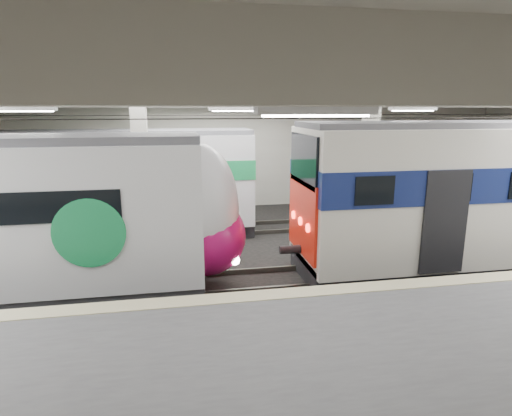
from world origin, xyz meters
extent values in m
cube|color=black|center=(0.00, 0.00, -0.05)|extent=(36.00, 24.00, 0.10)
cube|color=silver|center=(0.00, 0.00, 5.55)|extent=(36.00, 24.00, 0.20)
cube|color=beige|center=(0.00, 10.00, 2.75)|extent=(30.00, 0.10, 5.50)
cube|color=beige|center=(0.00, -3.25, 1.11)|extent=(30.00, 0.50, 0.02)
cube|color=beige|center=(-3.00, 3.00, 2.75)|extent=(0.50, 0.50, 5.50)
cube|color=beige|center=(5.00, 3.00, 2.75)|extent=(0.50, 0.50, 5.50)
cube|color=beige|center=(0.00, 0.00, 5.25)|extent=(30.00, 18.00, 0.50)
cube|color=#59544C|center=(0.00, 0.00, 0.08)|extent=(30.00, 1.52, 0.16)
cube|color=#59544C|center=(0.00, 5.50, 0.08)|extent=(30.00, 1.52, 0.16)
cylinder|color=black|center=(0.00, 0.00, 4.70)|extent=(30.00, 0.03, 0.03)
cylinder|color=black|center=(0.00, 5.50, 4.70)|extent=(30.00, 0.03, 0.03)
cube|color=white|center=(0.00, -2.00, 4.92)|extent=(26.00, 8.40, 0.12)
ellipsoid|color=silver|center=(-1.26, 0.00, 2.31)|extent=(2.13, 2.64, 3.55)
ellipsoid|color=#A60D52|center=(-1.14, 0.00, 1.51)|extent=(2.26, 2.69, 2.17)
cylinder|color=#1A934F|center=(-3.91, -1.38, 2.13)|extent=(1.67, 0.06, 1.67)
cube|color=red|center=(1.66, 0.00, 1.92)|extent=(0.08, 2.57, 2.16)
cube|color=black|center=(1.66, 0.00, 3.57)|extent=(0.08, 2.42, 1.42)
cube|color=black|center=(8.60, 0.00, 0.35)|extent=(13.81, 2.12, 0.70)
cube|color=silver|center=(-5.40, 5.50, 2.25)|extent=(12.89, 2.67, 3.49)
cube|color=#1A934F|center=(-5.40, 5.50, 2.71)|extent=(12.93, 2.73, 0.74)
cube|color=#4C4C51|center=(-5.40, 5.50, 4.08)|extent=(12.88, 2.21, 0.16)
cube|color=black|center=(-5.40, 5.50, 0.30)|extent=(12.88, 2.40, 0.60)
camera|label=1|loc=(-1.79, -11.49, 4.99)|focal=30.00mm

